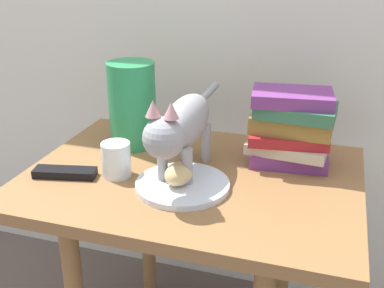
% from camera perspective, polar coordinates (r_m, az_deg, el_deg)
% --- Properties ---
extents(side_table, '(0.81, 0.59, 0.61)m').
position_cam_1_polar(side_table, '(1.20, -0.00, -7.40)').
color(side_table, olive).
rests_on(side_table, ground).
extents(plate, '(0.22, 0.22, 0.01)m').
position_cam_1_polar(plate, '(1.09, -1.10, -4.97)').
color(plate, silver).
rests_on(plate, side_table).
extents(bread_roll, '(0.07, 0.09, 0.05)m').
position_cam_1_polar(bread_roll, '(1.07, -1.61, -3.62)').
color(bread_roll, '#E0BC7A').
rests_on(bread_roll, plate).
extents(cat, '(0.09, 0.48, 0.23)m').
position_cam_1_polar(cat, '(1.09, -1.21, 2.30)').
color(cat, '#99999E').
rests_on(cat, side_table).
extents(book_stack, '(0.21, 0.15, 0.19)m').
position_cam_1_polar(book_stack, '(1.20, 11.88, 1.86)').
color(book_stack, '#72337A').
rests_on(book_stack, side_table).
extents(green_vase, '(0.13, 0.13, 0.23)m').
position_cam_1_polar(green_vase, '(1.30, -7.23, 4.74)').
color(green_vase, '#288C51').
rests_on(green_vase, side_table).
extents(candle_jar, '(0.07, 0.07, 0.08)m').
position_cam_1_polar(candle_jar, '(1.15, -9.12, -2.08)').
color(candle_jar, silver).
rests_on(candle_jar, side_table).
extents(tv_remote, '(0.16, 0.07, 0.02)m').
position_cam_1_polar(tv_remote, '(1.18, -15.11, -3.37)').
color(tv_remote, black).
rests_on(tv_remote, side_table).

